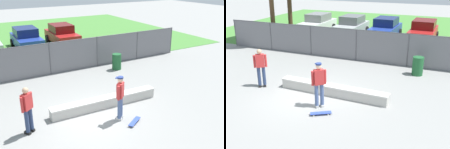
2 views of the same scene
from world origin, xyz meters
The scene contains 10 objects.
ground_plane centered at (0.00, 0.00, 0.00)m, with size 80.00×80.00×0.00m, color gray.
grass_strip centered at (0.00, 16.12, 0.01)m, with size 30.40×20.00×0.02m, color #478438.
concrete_ledge centered at (0.77, 0.60, 0.23)m, with size 4.99×0.64×0.46m.
skateboarder centered at (0.75, -0.64, 1.03)m, with size 0.47×0.45×1.84m.
skateboard centered at (1.08, -1.20, 0.07)m, with size 0.78×0.59×0.09m.
chainlink_fence centered at (0.00, 5.82, 1.03)m, with size 18.47×0.07×1.90m.
car_blue centered at (0.21, 12.37, 0.84)m, with size 2.08×4.23×1.66m.
car_red centered at (3.14, 12.39, 0.84)m, with size 2.08×4.23×1.66m.
bystander centered at (-2.64, 0.19, 1.01)m, with size 0.50×0.43×1.82m.
trash_bin centered at (3.81, 4.65, 0.49)m, with size 0.56×0.56×0.97m, color #1E592D.
Camera 1 is at (-4.30, -8.65, 5.49)m, focal length 42.66 mm.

